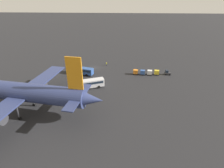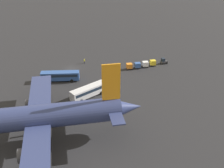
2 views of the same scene
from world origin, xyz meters
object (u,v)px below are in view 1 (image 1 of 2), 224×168
at_px(airplane, 18,92).
at_px(cargo_cart_orange, 136,72).
at_px(cargo_cart_yellow, 157,72).
at_px(cargo_cart_blue, 143,72).
at_px(baggage_tug, 167,73).
at_px(shuttle_bus_near, 80,70).
at_px(cargo_cart_white, 150,72).
at_px(worker_person, 106,64).
at_px(shuttle_bus_far, 88,83).

bearing_deg(airplane, cargo_cart_orange, -131.46).
bearing_deg(cargo_cart_yellow, cargo_cart_blue, 3.12).
xyz_separation_m(baggage_tug, cargo_cart_blue, (10.41, 0.83, 0.25)).
distance_m(airplane, shuttle_bus_near, 30.24).
relative_size(cargo_cart_white, cargo_cart_blue, 1.00).
height_order(airplane, worker_person, airplane).
relative_size(airplane, shuttle_bus_far, 4.26).
relative_size(airplane, cargo_cart_blue, 21.93).
xyz_separation_m(airplane, cargo_cart_yellow, (-42.58, -29.39, -5.41)).
xyz_separation_m(worker_person, cargo_cart_yellow, (-22.18, 9.58, 0.32)).
relative_size(baggage_tug, cargo_cart_blue, 1.11).
bearing_deg(cargo_cart_orange, airplane, 40.99).
height_order(shuttle_bus_far, cargo_cart_white, shuttle_bus_far).
xyz_separation_m(airplane, cargo_cart_white, (-39.63, -29.16, -5.41)).
bearing_deg(cargo_cart_white, shuttle_bus_near, 2.05).
distance_m(shuttle_bus_near, cargo_cart_yellow, 32.51).
height_order(worker_person, cargo_cart_white, cargo_cart_white).
bearing_deg(baggage_tug, airplane, 30.02).
relative_size(airplane, cargo_cart_orange, 21.93).
bearing_deg(airplane, shuttle_bus_far, -128.28).
distance_m(worker_person, cargo_cart_yellow, 24.17).
xyz_separation_m(shuttle_bus_near, cargo_cart_yellow, (-32.47, -1.29, -0.64)).
bearing_deg(worker_person, airplane, 62.38).
height_order(shuttle_bus_far, cargo_cart_blue, shuttle_bus_far).
relative_size(shuttle_bus_near, cargo_cart_white, 5.47).
xyz_separation_m(shuttle_bus_near, cargo_cart_white, (-29.52, -1.06, -0.64)).
relative_size(cargo_cart_yellow, cargo_cart_blue, 1.00).
bearing_deg(baggage_tug, cargo_cart_white, 3.23).
xyz_separation_m(airplane, worker_person, (-20.39, -38.97, -5.73)).
distance_m(shuttle_bus_far, worker_person, 23.65).
bearing_deg(cargo_cart_blue, cargo_cart_white, -178.22).
bearing_deg(cargo_cart_orange, cargo_cart_blue, 175.33).
bearing_deg(cargo_cart_yellow, shuttle_bus_far, 27.38).
xyz_separation_m(airplane, shuttle_bus_far, (-16.18, -15.72, -4.70)).
xyz_separation_m(shuttle_bus_near, cargo_cart_orange, (-23.62, -1.21, -0.64)).
xyz_separation_m(airplane, cargo_cart_orange, (-33.73, -29.31, -5.41)).
height_order(airplane, cargo_cart_orange, airplane).
bearing_deg(shuttle_bus_far, shuttle_bus_near, -86.21).
bearing_deg(cargo_cart_blue, cargo_cart_yellow, -176.88).
bearing_deg(cargo_cart_yellow, cargo_cart_white, 4.46).
bearing_deg(cargo_cart_white, shuttle_bus_far, 29.82).
relative_size(shuttle_bus_near, shuttle_bus_far, 1.06).
bearing_deg(airplane, cargo_cart_blue, -134.06).
distance_m(worker_person, cargo_cart_blue, 19.06).
bearing_deg(shuttle_bus_far, baggage_tug, -177.72).
height_order(shuttle_bus_near, baggage_tug, shuttle_bus_near).
bearing_deg(cargo_cart_yellow, cargo_cart_orange, 0.52).
bearing_deg(cargo_cart_orange, baggage_tug, -177.49).
distance_m(airplane, cargo_cart_yellow, 52.02).
relative_size(shuttle_bus_far, worker_person, 6.53).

